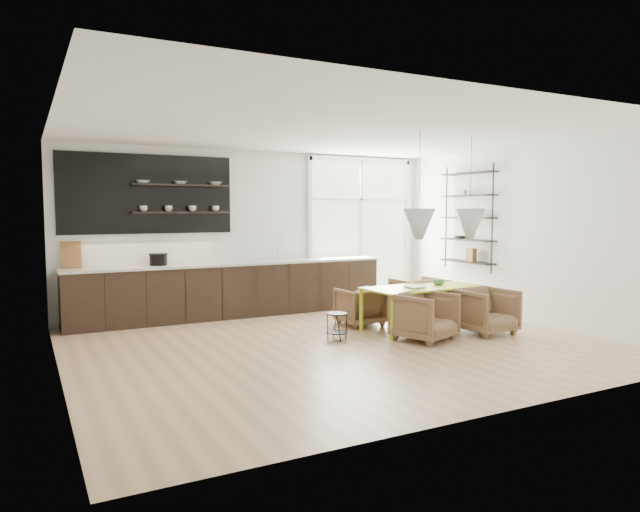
{
  "coord_description": "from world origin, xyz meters",
  "views": [
    {
      "loc": [
        -3.82,
        -6.7,
        1.84
      ],
      "look_at": [
        0.01,
        0.6,
        1.17
      ],
      "focal_mm": 32.0,
      "sensor_mm": 36.0,
      "label": 1
    }
  ],
  "objects_px": {
    "armchair_front_right": "(486,311)",
    "armchair_front_left": "(425,317)",
    "armchair_back_right": "(419,298)",
    "armchair_back_left": "(360,306)",
    "dining_table": "(422,289)",
    "wire_stool": "(337,323)"
  },
  "relations": [
    {
      "from": "armchair_front_right",
      "to": "armchair_front_left",
      "type": "bearing_deg",
      "value": 174.05
    },
    {
      "from": "armchair_back_right",
      "to": "armchair_front_left",
      "type": "distance_m",
      "value": 1.58
    },
    {
      "from": "armchair_front_left",
      "to": "armchair_front_right",
      "type": "bearing_deg",
      "value": -21.99
    },
    {
      "from": "armchair_back_left",
      "to": "armchair_back_right",
      "type": "distance_m",
      "value": 1.13
    },
    {
      "from": "armchair_back_left",
      "to": "armchair_front_left",
      "type": "relative_size",
      "value": 0.88
    },
    {
      "from": "dining_table",
      "to": "wire_stool",
      "type": "height_order",
      "value": "dining_table"
    },
    {
      "from": "armchair_back_left",
      "to": "armchair_back_right",
      "type": "xyz_separation_m",
      "value": [
        1.13,
        -0.05,
        0.05
      ]
    },
    {
      "from": "armchair_back_left",
      "to": "armchair_front_right",
      "type": "xyz_separation_m",
      "value": [
        1.32,
        -1.42,
        0.04
      ]
    },
    {
      "from": "dining_table",
      "to": "armchair_front_left",
      "type": "bearing_deg",
      "value": -127.52
    },
    {
      "from": "dining_table",
      "to": "armchair_front_right",
      "type": "xyz_separation_m",
      "value": [
        0.66,
        -0.69,
        -0.28
      ]
    },
    {
      "from": "armchair_back_right",
      "to": "armchair_front_right",
      "type": "xyz_separation_m",
      "value": [
        0.19,
        -1.38,
        -0.01
      ]
    },
    {
      "from": "armchair_front_left",
      "to": "wire_stool",
      "type": "distance_m",
      "value": 1.24
    },
    {
      "from": "armchair_back_left",
      "to": "armchair_front_left",
      "type": "xyz_separation_m",
      "value": [
        0.23,
        -1.36,
        0.04
      ]
    },
    {
      "from": "armchair_front_right",
      "to": "wire_stool",
      "type": "bearing_deg",
      "value": 160.3
    },
    {
      "from": "armchair_back_right",
      "to": "armchair_front_left",
      "type": "height_order",
      "value": "armchair_back_right"
    },
    {
      "from": "armchair_front_left",
      "to": "armchair_front_right",
      "type": "height_order",
      "value": "armchair_front_left"
    },
    {
      "from": "dining_table",
      "to": "armchair_front_left",
      "type": "distance_m",
      "value": 0.8
    },
    {
      "from": "dining_table",
      "to": "armchair_back_left",
      "type": "relative_size",
      "value": 2.82
    },
    {
      "from": "armchair_front_left",
      "to": "armchair_front_right",
      "type": "relative_size",
      "value": 1.0
    },
    {
      "from": "dining_table",
      "to": "armchair_back_left",
      "type": "height_order",
      "value": "dining_table"
    },
    {
      "from": "dining_table",
      "to": "wire_stool",
      "type": "bearing_deg",
      "value": 177.47
    },
    {
      "from": "armchair_front_right",
      "to": "armchair_back_right",
      "type": "bearing_deg",
      "value": 95.68
    }
  ]
}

